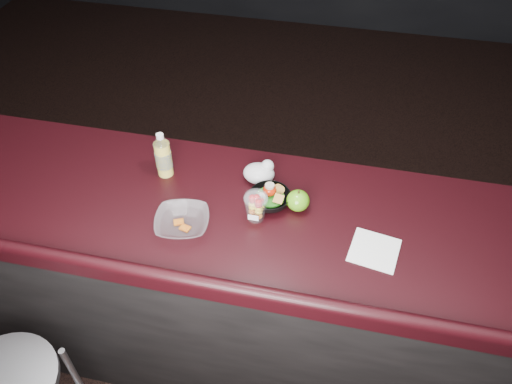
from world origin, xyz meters
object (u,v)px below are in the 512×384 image
fruit_cup (256,205)px  green_apple (298,201)px  takeout_bowl (182,222)px  snack_bowl (270,198)px  lemonade_bottle (163,158)px

fruit_cup → green_apple: 0.16m
fruit_cup → takeout_bowl: bearing=-157.8°
snack_bowl → takeout_bowl: (-0.28, -0.18, -0.01)m
takeout_bowl → fruit_cup: bearing=22.2°
fruit_cup → lemonade_bottle: bearing=158.6°
lemonade_bottle → fruit_cup: lemonade_bottle is taller
fruit_cup → takeout_bowl: fruit_cup is taller
lemonade_bottle → snack_bowl: bearing=-10.1°
fruit_cup → snack_bowl: 0.09m
lemonade_bottle → green_apple: bearing=-8.3°
fruit_cup → green_apple: size_ratio=1.41×
lemonade_bottle → fruit_cup: bearing=-21.4°
snack_bowl → lemonade_bottle: bearing=169.9°
green_apple → takeout_bowl: 0.43m
snack_bowl → takeout_bowl: bearing=-147.2°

